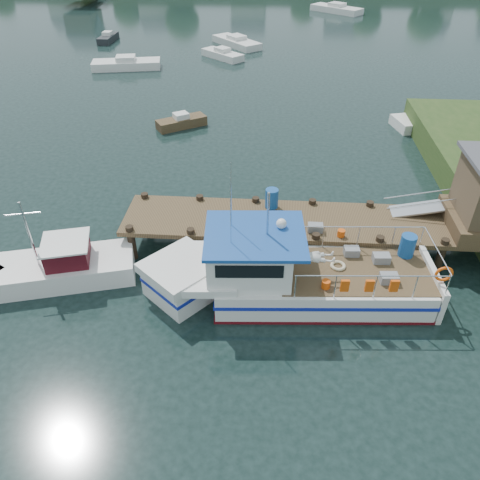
# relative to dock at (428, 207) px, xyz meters

# --- Properties ---
(ground_plane) EXTENTS (160.00, 160.00, 0.00)m
(ground_plane) POSITION_rel_dock_xyz_m (-6.51, -0.01, -2.24)
(ground_plane) COLOR black
(dock) EXTENTS (16.60, 3.00, 4.78)m
(dock) POSITION_rel_dock_xyz_m (0.00, 0.00, 0.00)
(dock) COLOR #4D3B24
(dock) RESTS_ON ground
(lobster_boat) EXTENTS (11.31, 3.87, 5.36)m
(lobster_boat) POSITION_rel_dock_xyz_m (-5.69, -3.16, -1.27)
(lobster_boat) COLOR silver
(lobster_boat) RESTS_ON ground
(work_boat) EXTENTS (6.93, 3.59, 3.65)m
(work_boat) POSITION_rel_dock_xyz_m (-14.85, -2.91, -1.66)
(work_boat) COLOR silver
(work_boat) RESTS_ON ground
(moored_rowboat) EXTENTS (3.34, 2.72, 0.95)m
(moored_rowboat) POSITION_rel_dock_xyz_m (-12.40, 12.70, -1.89)
(moored_rowboat) COLOR #4D3B24
(moored_rowboat) RESTS_ON ground
(moored_far) EXTENTS (6.86, 6.11, 1.17)m
(moored_far) POSITION_rel_dock_xyz_m (1.52, 52.44, -1.81)
(moored_far) COLOR silver
(moored_far) RESTS_ON ground
(moored_a) EXTENTS (6.19, 3.09, 1.09)m
(moored_a) POSITION_rel_dock_xyz_m (-19.55, 25.44, -1.84)
(moored_a) COLOR silver
(moored_a) RESTS_ON ground
(moored_b) EXTENTS (4.32, 4.13, 0.99)m
(moored_b) POSITION_rel_dock_xyz_m (-11.36, 29.33, -1.87)
(moored_b) COLOR silver
(moored_b) RESTS_ON ground
(moored_c) EXTENTS (6.78, 3.79, 1.01)m
(moored_c) POSITION_rel_dock_xyz_m (4.81, 14.14, -1.86)
(moored_c) COLOR silver
(moored_c) RESTS_ON ground
(moored_d) EXTENTS (5.45, 5.90, 1.02)m
(moored_d) POSITION_rel_dock_xyz_m (-10.39, 34.12, -1.86)
(moored_d) COLOR silver
(moored_d) RESTS_ON ground
(moored_e) EXTENTS (1.37, 3.64, 0.99)m
(moored_e) POSITION_rel_dock_xyz_m (-24.10, 34.91, -1.87)
(moored_e) COLOR black
(moored_e) RESTS_ON ground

